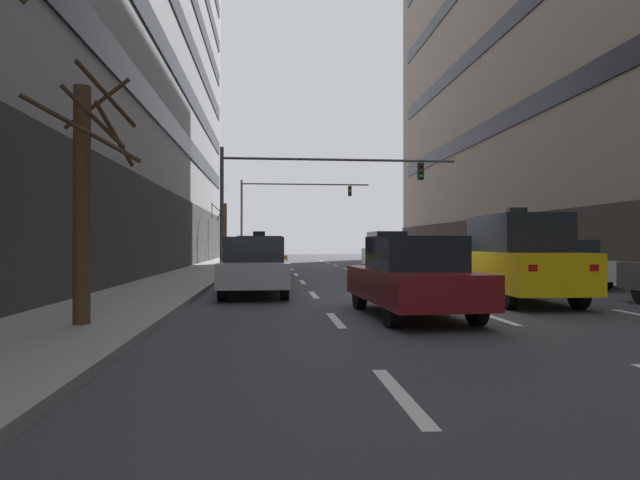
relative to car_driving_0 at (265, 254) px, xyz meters
The scene contains 39 objects.
ground_plane 20.66m from the car_driving_0, 76.97° to the right, with size 120.00×120.00×0.00m, color #38383D.
sidewalk_left 20.35m from the car_driving_0, 98.60° to the right, with size 2.89×80.00×0.14m, color gray.
lane_stripe_l1_s2 28.16m from the car_driving_0, 86.89° to the right, with size 0.16×2.00×0.01m, color silver.
lane_stripe_l1_s3 23.17m from the car_driving_0, 86.22° to the right, with size 0.16×2.00×0.01m, color silver.
lane_stripe_l1_s4 18.19m from the car_driving_0, 85.18° to the right, with size 0.16×2.00×0.01m, color silver.
lane_stripe_l1_s5 13.22m from the car_driving_0, 83.35° to the right, with size 0.16×2.00×0.01m, color silver.
lane_stripe_l1_s6 8.29m from the car_driving_0, 79.33° to the right, with size 0.16×2.00×0.01m, color silver.
lane_stripe_l1_s7 3.55m from the car_driving_0, 63.82° to the right, with size 0.16×2.00×0.01m, color silver.
lane_stripe_l1_s8 2.55m from the car_driving_0, 51.05° to the left, with size 0.16×2.00×0.01m, color silver.
lane_stripe_l1_s9 7.10m from the car_driving_0, 77.49° to the left, with size 0.16×2.00×0.01m, color silver.
lane_stripe_l1_s10 12.01m from the car_driving_0, 82.68° to the left, with size 0.16×2.00×0.01m, color silver.
lane_stripe_l2_s3 23.59m from the car_driving_0, 78.62° to the right, with size 0.16×2.00×0.01m, color silver.
lane_stripe_l2_s4 18.71m from the car_driving_0, 75.59° to the right, with size 0.16×2.00×0.01m, color silver.
lane_stripe_l2_s5 13.93m from the car_driving_0, 70.46° to the right, with size 0.16×2.00×0.01m, color silver.
lane_stripe_l2_s6 9.38m from the car_driving_0, 60.16° to the right, with size 0.16×2.00×0.01m, color silver.
lane_stripe_l2_s7 5.65m from the car_driving_0, 33.76° to the right, with size 0.16×2.00×0.01m, color silver.
lane_stripe_l2_s8 5.08m from the car_driving_0, 22.12° to the left, with size 0.16×2.00×0.01m, color silver.
lane_stripe_l2_s9 8.35m from the car_driving_0, 55.98° to the left, with size 0.16×2.00×0.01m, color silver.
lane_stripe_l2_s10 12.79m from the car_driving_0, 68.63° to the left, with size 0.16×2.00×0.01m, color silver.
lane_stripe_l3_s4 19.72m from the car_driving_0, 66.76° to the right, with size 0.16×2.00×0.01m, color silver.
lane_stripe_l3_s5 15.26m from the car_driving_0, 59.33° to the right, with size 0.16×2.00×0.01m, color silver.
lane_stripe_l3_s6 11.26m from the car_driving_0, 46.20° to the right, with size 0.16×2.00×0.01m, color silver.
lane_stripe_l3_s7 8.41m from the car_driving_0, 21.79° to the right, with size 0.16×2.00×0.01m, color silver.
lane_stripe_l3_s8 8.04m from the car_driving_0, 13.67° to the left, with size 0.16×2.00×0.01m, color silver.
lane_stripe_l3_s9 10.42m from the car_driving_0, 41.55° to the left, with size 0.16×2.00×0.01m, color silver.
lane_stripe_l3_s10 14.23m from the car_driving_0, 56.82° to the left, with size 0.16×2.00×0.01m, color silver.
car_driving_0 is the anchor object (origin of this frame).
car_driving_1 23.00m from the car_driving_0, 82.27° to the right, with size 1.97×4.31×1.59m.
taxi_driving_2 11.92m from the car_driving_0, 90.61° to the right, with size 2.11×4.70×1.93m.
car_driving_3 8.62m from the car_driving_0, 42.71° to the right, with size 1.87×4.30×2.06m.
taxi_driving_4 21.45m from the car_driving_0, 72.76° to the right, with size 1.99×4.49×2.33m.
car_driving_5 18.11m from the car_driving_0, 90.41° to the right, with size 1.86×4.35×1.63m.
taxi_driving_6 7.12m from the car_driving_0, 89.58° to the left, with size 1.85×4.27×1.76m.
car_parked_2 19.01m from the car_driving_0, 58.80° to the right, with size 1.79×4.19×1.56m.
traffic_signal_0 8.18m from the car_driving_0, 75.45° to the right, with size 11.61×0.35×5.95m.
traffic_signal_1 12.04m from the car_driving_0, 83.29° to the left, with size 10.68×0.35×6.57m.
street_tree_0 5.12m from the car_driving_0, 124.91° to the left, with size 1.17×1.79×4.18m.
street_tree_1 24.33m from the car_driving_0, 96.42° to the right, with size 1.61×1.74×4.18m.
pedestrian_0 16.57m from the car_driving_0, 41.19° to the right, with size 0.36×0.44×1.72m.
Camera 1 is at (-4.37, -13.00, 1.44)m, focal length 30.02 mm.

